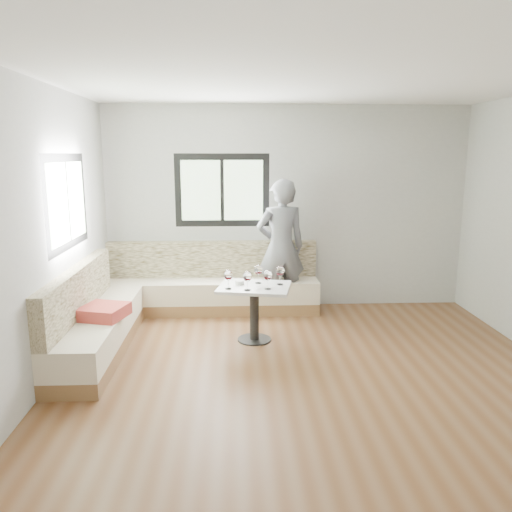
{
  "coord_description": "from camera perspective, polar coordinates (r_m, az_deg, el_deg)",
  "views": [
    {
      "loc": [
        -0.74,
        -4.41,
        2.15
      ],
      "look_at": [
        -0.49,
        1.21,
        0.99
      ],
      "focal_mm": 35.0,
      "sensor_mm": 36.0,
      "label": 1
    }
  ],
  "objects": [
    {
      "name": "room",
      "position": [
        4.6,
        5.75,
        2.37
      ],
      "size": [
        5.01,
        5.01,
        2.81
      ],
      "color": "brown",
      "rests_on": "ground"
    },
    {
      "name": "banquette",
      "position": [
        6.36,
        -10.16,
        -5.13
      ],
      "size": [
        2.9,
        2.8,
        0.95
      ],
      "color": "brown",
      "rests_on": "ground"
    },
    {
      "name": "table",
      "position": [
        5.77,
        -0.19,
        -5.01
      ],
      "size": [
        0.91,
        0.77,
        0.66
      ],
      "rotation": [
        0.0,
        0.0,
        -0.19
      ],
      "color": "black",
      "rests_on": "ground"
    },
    {
      "name": "person",
      "position": [
        6.71,
        2.86,
        1.01
      ],
      "size": [
        0.73,
        0.55,
        1.82
      ],
      "primitive_type": "imported",
      "rotation": [
        0.0,
        0.0,
        3.32
      ],
      "color": "slate",
      "rests_on": "ground"
    },
    {
      "name": "olive_ramekin",
      "position": [
        5.81,
        -1.88,
        -3.0
      ],
      "size": [
        0.1,
        0.1,
        0.04
      ],
      "color": "white",
      "rests_on": "table"
    },
    {
      "name": "wine_glass_a",
      "position": [
        5.57,
        -3.19,
        -2.25
      ],
      "size": [
        0.1,
        0.1,
        0.22
      ],
      "color": "white",
      "rests_on": "table"
    },
    {
      "name": "wine_glass_b",
      "position": [
        5.5,
        -0.99,
        -2.39
      ],
      "size": [
        0.1,
        0.1,
        0.22
      ],
      "color": "white",
      "rests_on": "table"
    },
    {
      "name": "wine_glass_c",
      "position": [
        5.55,
        1.36,
        -2.27
      ],
      "size": [
        0.1,
        0.1,
        0.22
      ],
      "color": "white",
      "rests_on": "table"
    },
    {
      "name": "wine_glass_d",
      "position": [
        5.8,
        0.25,
        -1.65
      ],
      "size": [
        0.1,
        0.1,
        0.22
      ],
      "color": "white",
      "rests_on": "table"
    },
    {
      "name": "wine_glass_e",
      "position": [
        5.75,
        2.78,
        -1.79
      ],
      "size": [
        0.1,
        0.1,
        0.22
      ],
      "color": "white",
      "rests_on": "table"
    }
  ]
}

